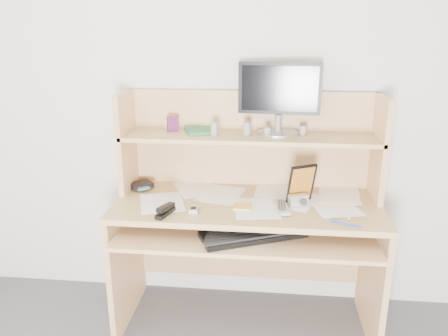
# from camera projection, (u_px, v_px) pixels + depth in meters

# --- Properties ---
(back_wall) EXTENTS (3.60, 0.04, 2.50)m
(back_wall) POSITION_uv_depth(u_px,v_px,m) (252.00, 99.00, 2.47)
(back_wall) COLOR silver
(back_wall) RESTS_ON floor
(desk) EXTENTS (1.40, 0.70, 1.30)m
(desk) POSITION_uv_depth(u_px,v_px,m) (248.00, 206.00, 2.40)
(desk) COLOR tan
(desk) RESTS_ON floor
(paper_clutter) EXTENTS (1.32, 0.54, 0.01)m
(paper_clutter) POSITION_uv_depth(u_px,v_px,m) (247.00, 202.00, 2.31)
(paper_clutter) COLOR white
(paper_clutter) RESTS_ON desk
(keyboard) EXTENTS (0.55, 0.37, 0.04)m
(keyboard) POSITION_uv_depth(u_px,v_px,m) (253.00, 233.00, 2.14)
(keyboard) COLOR black
(keyboard) RESTS_ON desk
(tv_remote) EXTENTS (0.09, 0.19, 0.02)m
(tv_remote) POSITION_uv_depth(u_px,v_px,m) (282.00, 207.00, 2.21)
(tv_remote) COLOR gray
(tv_remote) RESTS_ON paper_clutter
(flip_phone) EXTENTS (0.05, 0.08, 0.02)m
(flip_phone) POSITION_uv_depth(u_px,v_px,m) (194.00, 209.00, 2.19)
(flip_phone) COLOR #B7B6B9
(flip_phone) RESTS_ON paper_clutter
(stapler) EXTENTS (0.08, 0.15, 0.04)m
(stapler) POSITION_uv_depth(u_px,v_px,m) (165.00, 210.00, 2.14)
(stapler) COLOR black
(stapler) RESTS_ON paper_clutter
(wallet) EXTENTS (0.15, 0.15, 0.03)m
(wallet) POSITION_uv_depth(u_px,v_px,m) (141.00, 185.00, 2.51)
(wallet) COLOR black
(wallet) RESTS_ON paper_clutter
(sticky_note_pad) EXTENTS (0.09, 0.09, 0.01)m
(sticky_note_pad) POSITION_uv_depth(u_px,v_px,m) (242.00, 207.00, 2.24)
(sticky_note_pad) COLOR gold
(sticky_note_pad) RESTS_ON desk
(digital_camera) EXTENTS (0.11, 0.07, 0.06)m
(digital_camera) POSITION_uv_depth(u_px,v_px,m) (298.00, 200.00, 2.24)
(digital_camera) COLOR #B0B0B2
(digital_camera) RESTS_ON paper_clutter
(game_case) EXTENTS (0.14, 0.09, 0.21)m
(game_case) POSITION_uv_depth(u_px,v_px,m) (301.00, 183.00, 2.27)
(game_case) COLOR black
(game_case) RESTS_ON paper_clutter
(blue_pen) EXTENTS (0.14, 0.06, 0.01)m
(blue_pen) POSITION_uv_depth(u_px,v_px,m) (346.00, 224.00, 2.03)
(blue_pen) COLOR #1B34CD
(blue_pen) RESTS_ON paper_clutter
(card_box) EXTENTS (0.06, 0.05, 0.09)m
(card_box) POSITION_uv_depth(u_px,v_px,m) (173.00, 124.00, 2.43)
(card_box) COLOR maroon
(card_box) RESTS_ON desk
(shelf_book) EXTENTS (0.19, 0.22, 0.02)m
(shelf_book) POSITION_uv_depth(u_px,v_px,m) (198.00, 131.00, 2.41)
(shelf_book) COLOR #358553
(shelf_book) RESTS_ON desk
(chip_stack_a) EXTENTS (0.04, 0.04, 0.05)m
(chip_stack_a) POSITION_uv_depth(u_px,v_px,m) (267.00, 132.00, 2.32)
(chip_stack_a) COLOR black
(chip_stack_a) RESTS_ON desk
(chip_stack_b) EXTENTS (0.06, 0.06, 0.07)m
(chip_stack_b) POSITION_uv_depth(u_px,v_px,m) (214.00, 129.00, 2.33)
(chip_stack_b) COLOR white
(chip_stack_b) RESTS_ON desk
(chip_stack_c) EXTENTS (0.05, 0.05, 0.05)m
(chip_stack_c) POSITION_uv_depth(u_px,v_px,m) (303.00, 130.00, 2.35)
(chip_stack_c) COLOR black
(chip_stack_c) RESTS_ON desk
(chip_stack_d) EXTENTS (0.04, 0.04, 0.07)m
(chip_stack_d) POSITION_uv_depth(u_px,v_px,m) (247.00, 129.00, 2.34)
(chip_stack_d) COLOR silver
(chip_stack_d) RESTS_ON desk
(monitor) EXTENTS (0.44, 0.22, 0.38)m
(monitor) POSITION_uv_depth(u_px,v_px,m) (279.00, 96.00, 2.33)
(monitor) COLOR #A3A4A8
(monitor) RESTS_ON desk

